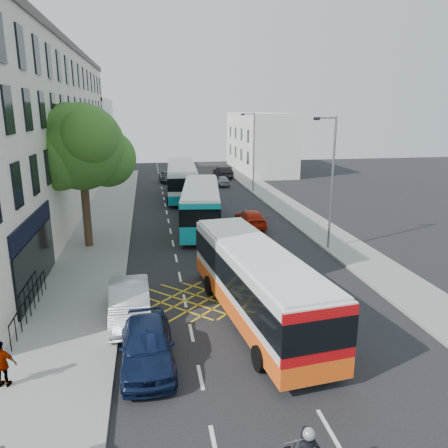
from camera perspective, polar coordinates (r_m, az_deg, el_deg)
name	(u,v)px	position (r m, az deg, el deg)	size (l,w,h in m)	color
ground	(294,368)	(15.85, 9.08, -18.05)	(120.00, 120.00, 0.00)	black
pavement_left	(89,246)	(29.06, -17.18, -2.82)	(5.00, 70.00, 0.15)	gray
pavement_right	(327,234)	(31.24, 13.31, -1.34)	(3.00, 70.00, 0.15)	gray
terrace_main	(25,132)	(38.23, -24.58, 10.82)	(8.30, 45.00, 13.50)	beige
terrace_far	(81,134)	(68.27, -18.15, 11.12)	(8.00, 20.00, 10.00)	silver
building_right	(259,142)	(62.67, 4.63, 10.61)	(6.00, 18.00, 8.00)	silver
street_tree	(81,148)	(27.86, -18.18, 9.44)	(6.30, 5.70, 8.80)	#382619
lamp_near	(331,177)	(27.08, 13.79, 6.04)	(1.45, 0.15, 8.00)	slate
lamp_far	(253,148)	(45.98, 3.78, 9.88)	(1.45, 0.15, 8.00)	slate
railings	(30,303)	(20.13, -24.04, -9.45)	(0.08, 5.60, 1.14)	black
bus_near	(256,282)	(18.23, 4.20, -7.63)	(3.78, 11.05, 3.05)	silver
bus_mid	(201,206)	(32.20, -3.02, 2.43)	(4.03, 11.42, 3.14)	silver
bus_far	(182,180)	(43.77, -5.53, 5.79)	(3.42, 11.86, 3.30)	silver
parked_car_blue	(147,344)	(15.69, -10.03, -15.19)	(1.80, 4.48, 1.53)	#0E1939
parked_car_silver	(130,302)	(18.84, -12.23, -9.96)	(1.62, 4.65, 1.53)	#ACAFB4
red_hatchback	(251,218)	(32.70, 3.51, 0.76)	(1.75, 4.30, 1.25)	#B21B07
distant_car_grey	(168,177)	(53.26, -7.31, 6.13)	(2.05, 4.45, 1.24)	#3B3E43
distant_car_silver	(222,181)	(50.25, -0.28, 5.69)	(1.37, 3.41, 1.16)	#929499
distant_car_dark	(223,172)	(55.94, -0.14, 6.77)	(1.53, 4.39, 1.45)	black
pedestrian_far	(2,364)	(15.73, -27.00, -16.00)	(0.90, 0.37, 1.53)	gray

